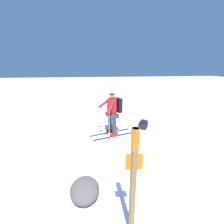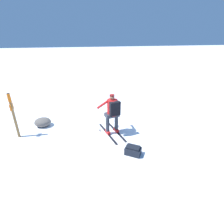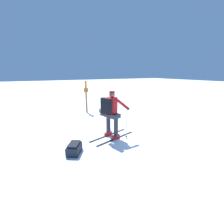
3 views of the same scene
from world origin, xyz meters
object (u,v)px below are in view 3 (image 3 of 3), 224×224
dropped_backpack (74,148)px  rock_boulder (104,111)px  trail_marker (86,94)px  skier (111,111)px

dropped_backpack → rock_boulder: rock_boulder is taller
trail_marker → rock_boulder: 1.38m
trail_marker → rock_boulder: (0.78, 0.74, -0.87)m
rock_boulder → trail_marker: bearing=-136.5°
skier → trail_marker: 3.69m
dropped_backpack → skier: bearing=107.7°
skier → dropped_backpack: 1.72m
skier → dropped_backpack: bearing=-72.3°
skier → dropped_backpack: skier is taller
rock_boulder → dropped_backpack: bearing=-36.8°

